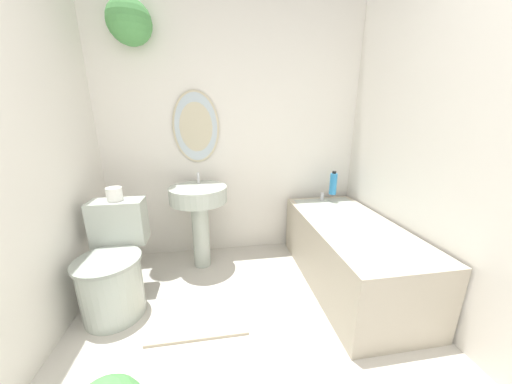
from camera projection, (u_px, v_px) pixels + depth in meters
name	position (u px, v px, depth m)	size (l,w,h in m)	color
wall_back	(225.00, 125.00, 2.43)	(2.56, 0.34, 2.40)	silver
wall_right	(455.00, 144.00, 1.56)	(0.06, 2.41, 2.40)	silver
toilet	(114.00, 269.00, 1.83)	(0.43, 0.61, 0.76)	#B2BCB2
pedestal_sink	(199.00, 207.00, 2.30)	(0.50, 0.50, 0.87)	#B2BCB2
bathtub	(349.00, 252.00, 2.13)	(0.67, 1.41, 0.62)	#B2A893
shampoo_bottle	(333.00, 184.00, 2.53)	(0.07, 0.07, 0.23)	#2D84C6
bath_mat	(199.00, 315.00, 1.81)	(0.66, 0.43, 0.02)	#B7A88E
toilet_paper_roll	(114.00, 194.00, 1.90)	(0.11, 0.11, 0.10)	white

